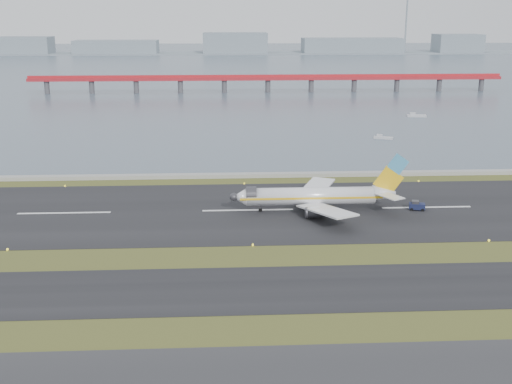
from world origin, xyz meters
TOP-DOWN VIEW (x-y plane):
  - ground at (0.00, 0.00)m, footprint 1000.00×1000.00m
  - taxiway_strip at (0.00, -12.00)m, footprint 1000.00×18.00m
  - runway_strip at (0.00, 30.00)m, footprint 1000.00×45.00m
  - seawall at (0.00, 60.00)m, footprint 1000.00×2.50m
  - bay_water at (0.00, 460.00)m, footprint 1400.00×800.00m
  - red_pier at (20.00, 250.00)m, footprint 260.00×5.00m
  - far_shoreline at (13.62, 620.00)m, footprint 1400.00×80.00m
  - airliner at (15.18, 28.71)m, footprint 38.52×32.89m
  - pushback_tug at (37.21, 28.24)m, footprint 3.73×2.65m
  - workboat_near at (50.11, 111.37)m, footprint 6.79×4.40m
  - workboat_far at (76.02, 159.13)m, footprint 8.09×3.77m

SIDE VIEW (x-z plane):
  - ground at x=0.00m, z-range 0.00..0.00m
  - bay_water at x=0.00m, z-range -0.65..0.65m
  - taxiway_strip at x=0.00m, z-range 0.00..0.10m
  - runway_strip at x=0.00m, z-range 0.00..0.10m
  - workboat_near at x=50.11m, z-range -0.29..1.29m
  - seawall at x=0.00m, z-range 0.00..1.00m
  - workboat_far at x=76.02m, z-range -0.35..1.54m
  - pushback_tug at x=37.21m, z-range -0.03..2.14m
  - airliner at x=15.18m, z-range -2.94..9.86m
  - far_shoreline at x=13.62m, z-range -24.18..36.32m
  - red_pier at x=20.00m, z-range 2.18..12.38m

